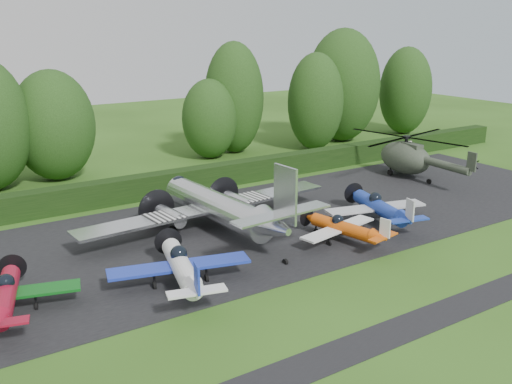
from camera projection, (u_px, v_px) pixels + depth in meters
ground at (284, 296)px, 30.93m from camera, size 160.00×160.00×0.00m
apron at (199, 239)px, 38.99m from camera, size 70.00×18.00×0.01m
taxiway_verge at (360, 346)px, 26.09m from camera, size 70.00×2.00×0.00m
hedgerow at (139, 199)px, 47.85m from camera, size 90.00×1.60×2.00m
transport_plane at (218, 207)px, 40.03m from camera, size 20.04×15.36×6.42m
light_plane_red at (6, 295)px, 28.51m from camera, size 7.16×7.53×2.75m
light_plane_white at (181, 266)px, 31.54m from camera, size 8.01×8.42×3.08m
light_plane_orange at (344, 228)px, 38.17m from camera, size 6.53×6.87×2.51m
light_plane_blue at (379, 207)px, 41.80m from camera, size 7.78×8.18×2.99m
helicopter at (406, 155)px, 54.39m from camera, size 12.25×14.34×3.94m
sign_board at (398, 147)px, 62.09m from camera, size 3.22×0.12×1.81m
tree_0 at (209, 119)px, 61.37m from camera, size 5.94×5.94×8.58m
tree_1 at (234, 98)px, 63.56m from camera, size 6.63×6.63×12.39m
tree_5 at (343, 86)px, 69.81m from camera, size 9.06×9.06×13.71m
tree_6 at (315, 102)px, 65.22m from camera, size 6.40×6.40×11.12m
tree_8 at (405, 91)px, 74.82m from camera, size 6.76×6.76×11.35m
tree_9 at (54, 126)px, 52.59m from camera, size 7.52×7.52×10.27m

